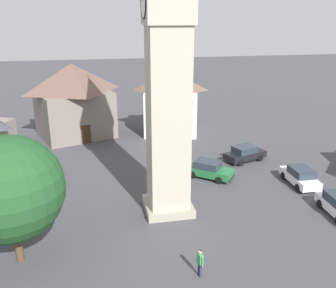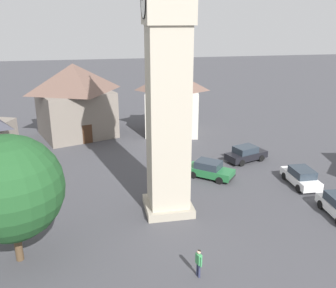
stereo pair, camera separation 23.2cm
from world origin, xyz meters
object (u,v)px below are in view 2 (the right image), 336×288
object	(u,v)px
car_black_far	(301,177)
building_shop_left	(172,102)
pedestrian	(199,261)
car_silver_kerb	(246,154)
building_hall_far	(75,99)
car_red_corner	(210,170)
clock_tower	(168,16)
tree	(10,188)

from	to	relation	value
car_black_far	building_shop_left	bearing A→B (deg)	25.02
car_black_far	pedestrian	world-z (taller)	pedestrian
car_silver_kerb	building_hall_far	xyz separation A→B (m)	(11.68, 16.40, 3.53)
building_hall_far	car_red_corner	bearing A→B (deg)	-141.53
clock_tower	building_shop_left	distance (m)	21.24
car_black_far	pedestrian	distance (m)	14.98
building_hall_far	building_shop_left	bearing A→B (deg)	-96.28
building_hall_far	pedestrian	bearing A→B (deg)	-164.92
tree	clock_tower	bearing A→B (deg)	-66.42
pedestrian	building_hall_far	size ratio (longest dim) A/B	0.17
car_black_far	tree	bearing A→B (deg)	106.27
tree	building_shop_left	world-z (taller)	tree
building_shop_left	building_hall_far	xyz separation A→B (m)	(1.23, 11.14, 0.47)
pedestrian	tree	xyz separation A→B (m)	(3.40, 9.86, 3.60)
clock_tower	pedestrian	xyz separation A→B (m)	(-7.60, -0.23, -12.46)
car_silver_kerb	building_hall_far	size ratio (longest dim) A/B	0.44
clock_tower	building_hall_far	size ratio (longest dim) A/B	2.27
pedestrian	building_hall_far	world-z (taller)	building_hall_far
clock_tower	building_shop_left	world-z (taller)	clock_tower
car_silver_kerb	tree	bearing A→B (deg)	122.92
car_silver_kerb	car_red_corner	xyz separation A→B (m)	(-3.12, 4.64, 0.00)
building_shop_left	car_silver_kerb	bearing A→B (deg)	-153.32
clock_tower	building_hall_far	world-z (taller)	clock_tower
car_black_far	clock_tower	bearing A→B (deg)	99.82
car_silver_kerb	building_shop_left	size ratio (longest dim) A/B	0.59
clock_tower	car_silver_kerb	bearing A→B (deg)	-49.09
car_red_corner	building_hall_far	distance (m)	19.24
tree	car_red_corner	bearing A→B (deg)	-57.41
clock_tower	car_red_corner	xyz separation A→B (m)	(4.92, -4.64, -12.70)
pedestrian	building_hall_far	bearing A→B (deg)	15.08
building_shop_left	tree	bearing A→B (deg)	148.99
car_silver_kerb	building_hall_far	distance (m)	20.44
car_silver_kerb	car_red_corner	size ratio (longest dim) A/B	1.05
tree	building_shop_left	size ratio (longest dim) A/B	1.01
clock_tower	car_silver_kerb	xyz separation A→B (m)	(8.04, -9.27, -12.70)
car_silver_kerb	building_shop_left	bearing A→B (deg)	26.68
car_silver_kerb	pedestrian	size ratio (longest dim) A/B	2.63
car_silver_kerb	tree	distance (m)	22.84
car_black_far	building_hall_far	xyz separation A→B (m)	(17.69, 18.83, 3.53)
car_red_corner	pedestrian	distance (m)	13.27
car_silver_kerb	building_shop_left	xyz separation A→B (m)	(10.46, 5.25, 3.06)
car_silver_kerb	pedestrian	distance (m)	18.06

